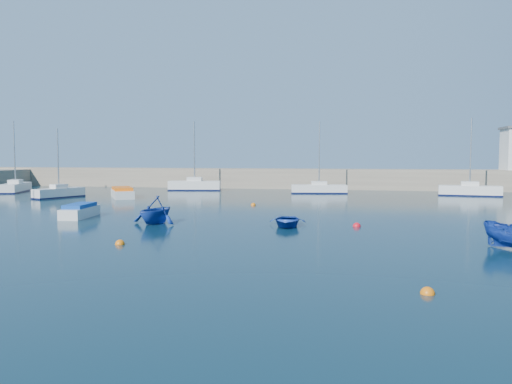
% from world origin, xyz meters
% --- Properties ---
extents(ground, '(220.00, 220.00, 0.00)m').
position_xyz_m(ground, '(0.00, 0.00, 0.00)').
color(ground, '#0B2633').
rests_on(ground, ground).
extents(back_wall, '(96.00, 4.50, 2.60)m').
position_xyz_m(back_wall, '(0.00, 46.00, 1.30)').
color(back_wall, gray).
rests_on(back_wall, ground).
extents(sailboat_3, '(3.38, 5.54, 7.17)m').
position_xyz_m(sailboat_3, '(-22.95, 26.02, 0.56)').
color(sailboat_3, silver).
rests_on(sailboat_3, ground).
extents(sailboat_4, '(3.84, 6.68, 8.48)m').
position_xyz_m(sailboat_4, '(-32.77, 32.26, 0.59)').
color(sailboat_4, silver).
rests_on(sailboat_4, ground).
extents(sailboat_5, '(6.68, 2.82, 8.63)m').
position_xyz_m(sailboat_5, '(-12.71, 39.44, 0.67)').
color(sailboat_5, silver).
rests_on(sailboat_5, ground).
extents(sailboat_6, '(6.55, 2.74, 8.31)m').
position_xyz_m(sailboat_6, '(3.02, 37.51, 0.55)').
color(sailboat_6, silver).
rests_on(sailboat_6, ground).
extents(sailboat_7, '(6.54, 2.58, 8.43)m').
position_xyz_m(sailboat_7, '(19.34, 37.12, 0.62)').
color(sailboat_7, silver).
rests_on(sailboat_7, ground).
extents(motorboat_1, '(1.91, 4.14, 0.98)m').
position_xyz_m(motorboat_1, '(-11.85, 11.44, 0.46)').
color(motorboat_1, silver).
rests_on(motorboat_1, ground).
extents(motorboat_2, '(4.45, 5.56, 1.11)m').
position_xyz_m(motorboat_2, '(-16.52, 27.33, 0.52)').
color(motorboat_2, silver).
rests_on(motorboat_2, ground).
extents(dinghy_center, '(2.57, 3.42, 0.67)m').
position_xyz_m(dinghy_center, '(3.12, 9.89, 0.34)').
color(dinghy_center, navy).
rests_on(dinghy_center, ground).
extents(dinghy_left, '(3.53, 3.89, 1.78)m').
position_xyz_m(dinghy_left, '(-5.30, 9.42, 0.89)').
color(dinghy_left, navy).
rests_on(dinghy_left, ground).
extents(buoy_0, '(0.48, 0.48, 0.48)m').
position_xyz_m(buoy_0, '(-4.06, 2.02, 0.00)').
color(buoy_0, orange).
rests_on(buoy_0, ground).
extents(buoy_1, '(0.50, 0.50, 0.50)m').
position_xyz_m(buoy_1, '(7.36, 10.64, 0.00)').
color(buoy_1, red).
rests_on(buoy_1, ground).
extents(buoy_3, '(0.45, 0.45, 0.45)m').
position_xyz_m(buoy_3, '(-1.57, 22.27, 0.00)').
color(buoy_3, orange).
rests_on(buoy_3, ground).
extents(buoy_5, '(0.46, 0.46, 0.46)m').
position_xyz_m(buoy_5, '(9.56, -4.19, 0.00)').
color(buoy_5, orange).
rests_on(buoy_5, ground).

